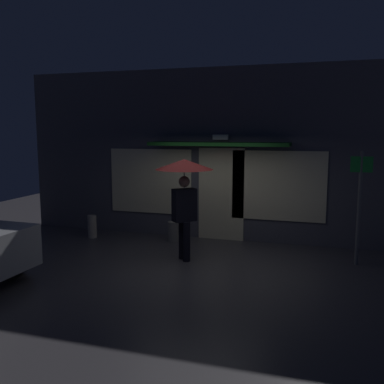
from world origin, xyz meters
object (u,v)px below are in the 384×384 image
(person_with_umbrella, at_px, (184,180))
(street_sign_post, at_px, (359,201))
(sidewalk_bollard, at_px, (173,232))
(sidewalk_bollard_2, at_px, (92,227))

(person_with_umbrella, xyz_separation_m, street_sign_post, (3.31, 0.70, -0.38))
(person_with_umbrella, height_order, street_sign_post, street_sign_post)
(street_sign_post, distance_m, sidewalk_bollard, 4.18)
(sidewalk_bollard_2, bearing_deg, sidewalk_bollard, 6.61)
(sidewalk_bollard, xyz_separation_m, sidewalk_bollard_2, (-2.02, -0.23, 0.04))
(street_sign_post, height_order, sidewalk_bollard_2, street_sign_post)
(street_sign_post, distance_m, sidewalk_bollard_2, 6.12)
(street_sign_post, bearing_deg, person_with_umbrella, -168.05)
(person_with_umbrella, distance_m, sidewalk_bollard, 2.03)
(street_sign_post, bearing_deg, sidewalk_bollard, 171.57)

